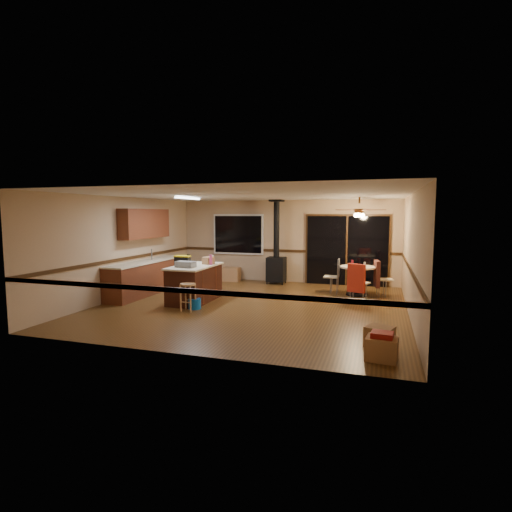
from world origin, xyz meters
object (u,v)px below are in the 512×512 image
at_px(toolbox_black, 183,261).
at_px(dining_table, 357,275).
at_px(chair_near, 357,278).
at_px(box_corner_b, 380,337).
at_px(wood_stove, 276,260).
at_px(chair_right, 378,274).
at_px(chair_left, 335,272).
at_px(bar_stool, 188,297).
at_px(toolbox_grey, 186,264).
at_px(blue_bucket, 195,304).
at_px(box_under_window, 231,274).
at_px(box_corner_a, 382,349).
at_px(kitchen_island, 195,283).

height_order(toolbox_black, dining_table, toolbox_black).
relative_size(chair_near, box_corner_b, 1.66).
relative_size(wood_stove, chair_right, 3.60).
bearing_deg(chair_left, dining_table, -9.63).
xyz_separation_m(bar_stool, chair_left, (2.92, 3.02, 0.28)).
xyz_separation_m(toolbox_grey, box_corner_b, (4.45, -1.85, -0.80)).
distance_m(dining_table, chair_left, 0.61).
height_order(blue_bucket, chair_near, chair_near).
bearing_deg(chair_near, toolbox_grey, -159.17).
relative_size(bar_stool, box_corner_b, 1.48).
xyz_separation_m(chair_near, box_under_window, (-4.06, 2.00, -0.38)).
distance_m(chair_left, box_under_window, 3.61).
height_order(box_corner_a, box_corner_b, same).
xyz_separation_m(chair_near, box_corner_a, (0.60, -3.93, -0.43)).
distance_m(wood_stove, dining_table, 2.74).
bearing_deg(chair_left, box_corner_a, -76.00).
distance_m(toolbox_black, dining_table, 4.61).
height_order(toolbox_black, blue_bucket, toolbox_black).
bearing_deg(wood_stove, box_corner_a, -61.90).
bearing_deg(toolbox_grey, bar_stool, -59.03).
relative_size(blue_bucket, chair_near, 0.41).
relative_size(wood_stove, box_corner_a, 5.61).
height_order(blue_bucket, box_corner_b, box_corner_b).
height_order(toolbox_black, box_corner_a, toolbox_black).
distance_m(blue_bucket, dining_table, 4.41).
xyz_separation_m(blue_bucket, dining_table, (3.46, 2.70, 0.41)).
xyz_separation_m(toolbox_black, chair_right, (4.65, 2.00, -0.40)).
xyz_separation_m(chair_left, box_under_window, (-3.44, 1.03, -0.37)).
height_order(toolbox_grey, toolbox_black, toolbox_black).
relative_size(kitchen_island, box_corner_a, 3.74).
bearing_deg(box_corner_b, dining_table, 98.04).
relative_size(chair_right, box_corner_a, 1.56).
relative_size(dining_table, box_corner_a, 2.07).
height_order(kitchen_island, toolbox_black, toolbox_black).
height_order(wood_stove, box_corner_b, wood_stove).
distance_m(kitchen_island, dining_table, 4.29).
relative_size(bar_stool, dining_table, 0.67).
xyz_separation_m(toolbox_black, box_corner_b, (4.72, -2.22, -0.83)).
xyz_separation_m(toolbox_grey, bar_stool, (0.34, -0.57, -0.66)).
height_order(box_under_window, box_corner_b, box_under_window).
relative_size(toolbox_black, chair_left, 0.72).
height_order(wood_stove, box_under_window, wood_stove).
distance_m(toolbox_grey, bar_stool, 0.94).
bearing_deg(box_under_window, toolbox_black, -91.86).
bearing_deg(chair_right, bar_stool, -143.98).
height_order(toolbox_grey, chair_near, toolbox_grey).
relative_size(chair_right, box_corner_b, 1.66).
height_order(kitchen_island, blue_bucket, kitchen_island).
relative_size(toolbox_grey, chair_left, 0.89).
xyz_separation_m(blue_bucket, chair_right, (3.98, 2.72, 0.48)).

